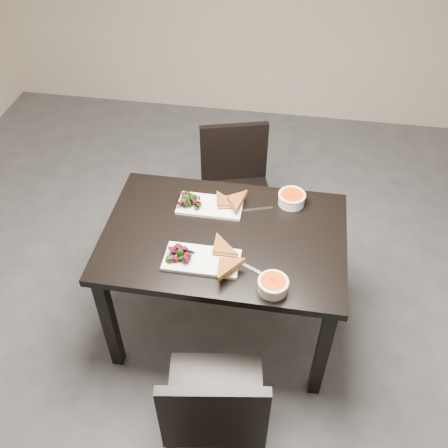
% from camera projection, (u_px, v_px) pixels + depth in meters
% --- Properties ---
extents(ground, '(5.00, 5.00, 0.00)m').
position_uv_depth(ground, '(238.00, 342.00, 2.91)').
color(ground, '#47474C').
rests_on(ground, ground).
extents(room_shell, '(5.02, 5.02, 2.81)m').
position_uv_depth(room_shell, '(248.00, 29.00, 1.64)').
color(room_shell, beige).
rests_on(room_shell, ground).
extents(table, '(1.20, 0.80, 0.75)m').
position_uv_depth(table, '(224.00, 248.00, 2.56)').
color(table, black).
rests_on(table, ground).
extents(chair_near, '(0.48, 0.48, 0.85)m').
position_uv_depth(chair_near, '(215.00, 409.00, 2.12)').
color(chair_near, black).
rests_on(chair_near, ground).
extents(chair_far, '(0.52, 0.52, 0.85)m').
position_uv_depth(chair_far, '(236.00, 184.00, 3.18)').
color(chair_far, black).
rests_on(chair_far, ground).
extents(plate_near, '(0.35, 0.18, 0.02)m').
position_uv_depth(plate_near, '(202.00, 260.00, 2.35)').
color(plate_near, white).
rests_on(plate_near, table).
extents(sandwich_near, '(0.18, 0.13, 0.06)m').
position_uv_depth(sandwich_near, '(216.00, 254.00, 2.33)').
color(sandwich_near, '#A45A22').
rests_on(sandwich_near, plate_near).
extents(salad_near, '(0.11, 0.10, 0.05)m').
position_uv_depth(salad_near, '(180.00, 253.00, 2.34)').
color(salad_near, black).
rests_on(salad_near, plate_near).
extents(soup_bowl_near, '(0.14, 0.14, 0.06)m').
position_uv_depth(soup_bowl_near, '(273.00, 285.00, 2.21)').
color(soup_bowl_near, white).
rests_on(soup_bowl_near, table).
extents(cutlery_near, '(0.17, 0.09, 0.00)m').
position_uv_depth(cutlery_near, '(253.00, 269.00, 2.32)').
color(cutlery_near, silver).
rests_on(cutlery_near, table).
extents(plate_far, '(0.34, 0.17, 0.02)m').
position_uv_depth(plate_far, '(210.00, 206.00, 2.62)').
color(plate_far, white).
rests_on(plate_far, table).
extents(sandwich_far, '(0.19, 0.16, 0.05)m').
position_uv_depth(sandwich_far, '(222.00, 204.00, 2.58)').
color(sandwich_far, '#A45A22').
rests_on(sandwich_far, plate_far).
extents(salad_far, '(0.10, 0.09, 0.05)m').
position_uv_depth(salad_far, '(191.00, 199.00, 2.61)').
color(salad_far, black).
rests_on(salad_far, plate_far).
extents(soup_bowl_far, '(0.14, 0.14, 0.06)m').
position_uv_depth(soup_bowl_far, '(292.00, 198.00, 2.63)').
color(soup_bowl_far, white).
rests_on(soup_bowl_far, table).
extents(cutlery_far, '(0.18, 0.07, 0.00)m').
position_uv_depth(cutlery_far, '(256.00, 209.00, 2.62)').
color(cutlery_far, silver).
rests_on(cutlery_far, table).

